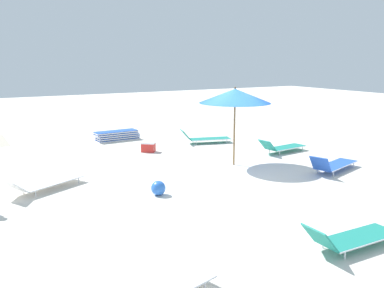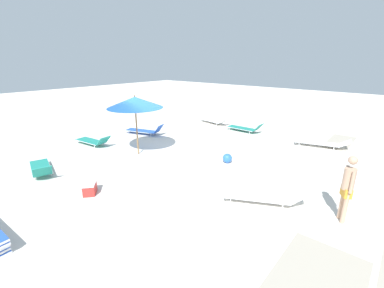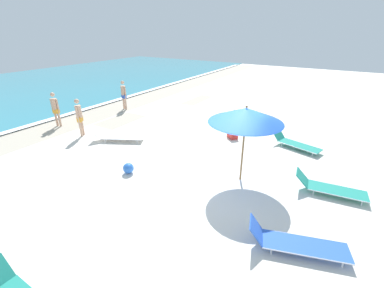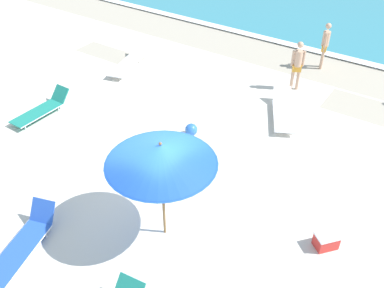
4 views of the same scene
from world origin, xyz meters
name	(u,v)px [view 4 (image 4 of 4)]	position (x,y,z in m)	size (l,w,h in m)	color
ground_plane	(155,205)	(0.00, 0.01, -0.08)	(60.00, 60.00, 0.16)	silver
beach_umbrella	(161,155)	(0.76, -0.60, 2.25)	(2.30, 2.30, 2.55)	olive
sun_lounger_under_umbrella	(42,109)	(-5.48, 1.18, 0.22)	(0.64, 2.05, 0.60)	#1E8475
sun_lounger_beside_umbrella	(22,245)	(-1.46, -2.78, 0.22)	(1.22, 2.28, 0.63)	blue
sun_lounger_mid_beach_solo	(128,63)	(-5.40, 5.27, 0.20)	(1.20, 2.44, 0.47)	white
sun_lounger_mid_beach_pair_a	(283,111)	(0.97, 5.36, 0.21)	(1.58, 2.30, 0.53)	white
beachgoer_shoreline_child	(298,63)	(0.54, 7.25, 1.00)	(0.40, 0.31, 1.76)	tan
beachgoer_strolling_adult	(325,43)	(0.74, 9.38, 1.00)	(0.27, 0.44, 1.76)	tan
beach_ball	(191,130)	(-0.89, 2.91, 0.19)	(0.38, 0.38, 0.38)	blue
cooler_box	(326,241)	(3.94, 1.04, 0.19)	(0.59, 0.61, 0.37)	red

